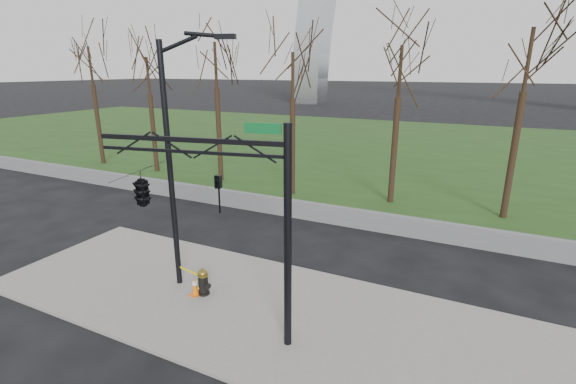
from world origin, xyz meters
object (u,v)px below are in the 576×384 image
at_px(fire_hydrant, 203,282).
at_px(street_light, 175,152).
at_px(traffic_cone, 195,286).
at_px(traffic_signal_mast, 168,190).

relative_size(fire_hydrant, street_light, 0.11).
bearing_deg(traffic_cone, street_light, 148.78).
distance_m(fire_hydrant, traffic_signal_mast, 4.00).
bearing_deg(fire_hydrant, traffic_signal_mast, -58.75).
distance_m(fire_hydrant, traffic_cone, 0.30).
distance_m(traffic_cone, traffic_signal_mast, 4.08).
relative_size(fire_hydrant, traffic_cone, 1.54).
height_order(traffic_cone, street_light, street_light).
relative_size(traffic_cone, street_light, 0.07).
height_order(fire_hydrant, traffic_cone, fire_hydrant).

